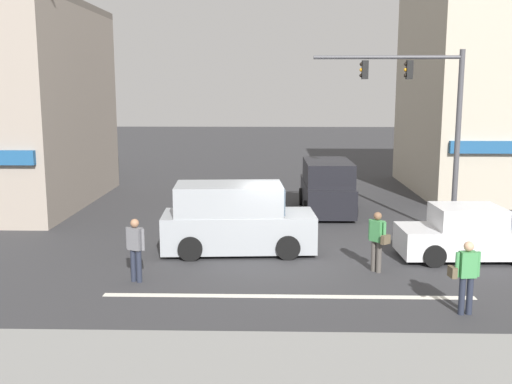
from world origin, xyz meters
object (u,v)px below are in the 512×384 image
utility_pole_far_right (465,117)px  traffic_light_mast (429,112)px  van_waiting_far (236,220)px  van_parked_curbside (327,187)px  pedestrian_far_side (378,238)px  utility_pole_near_left (41,103)px  pedestrian_foreground_with_bag (466,273)px  sedan_approaching_near (469,235)px  pedestrian_mid_crossing (135,246)px

utility_pole_far_right → traffic_light_mast: utility_pole_far_right is taller
van_waiting_far → van_parked_curbside: 6.92m
van_parked_curbside → pedestrian_far_side: size_ratio=2.77×
utility_pole_far_right → traffic_light_mast: size_ratio=1.15×
utility_pole_near_left → pedestrian_far_side: utility_pole_near_left is taller
van_waiting_far → pedestrian_foreground_with_bag: (5.38, -5.02, -0.05)m
van_waiting_far → sedan_approaching_near: size_ratio=1.13×
traffic_light_mast → van_waiting_far: traffic_light_mast is taller
utility_pole_near_left → sedan_approaching_near: size_ratio=2.05×
utility_pole_far_right → van_waiting_far: bearing=-138.1°
utility_pole_near_left → van_waiting_far: 9.14m
van_parked_curbside → utility_pole_near_left: bearing=-170.0°
pedestrian_foreground_with_bag → traffic_light_mast: bearing=83.0°
utility_pole_near_left → pedestrian_foreground_with_bag: 16.10m
van_parked_curbside → sedan_approaching_near: van_parked_curbside is taller
pedestrian_mid_crossing → pedestrian_far_side: size_ratio=1.00×
traffic_light_mast → pedestrian_foreground_with_bag: bearing=-97.0°
pedestrian_mid_crossing → pedestrian_foreground_with_bag: bearing=-14.9°
van_waiting_far → pedestrian_far_side: 4.42m
traffic_light_mast → pedestrian_foreground_with_bag: size_ratio=3.71×
utility_pole_near_left → utility_pole_far_right: bearing=14.4°
utility_pole_far_right → van_waiting_far: 13.02m
van_parked_curbside → pedestrian_mid_crossing: bearing=-122.5°
pedestrian_foreground_with_bag → pedestrian_mid_crossing: size_ratio=1.00×
utility_pole_near_left → traffic_light_mast: utility_pole_near_left is taller
pedestrian_mid_crossing → van_parked_curbside: bearing=57.5°
traffic_light_mast → van_parked_curbside: traffic_light_mast is taller
utility_pole_far_right → pedestrian_far_side: 12.12m
van_waiting_far → van_parked_curbside: (3.33, 6.07, 0.00)m
pedestrian_foreground_with_bag → pedestrian_far_side: 3.38m
utility_pole_near_left → van_waiting_far: bearing=-29.4°
sedan_approaching_near → pedestrian_far_side: size_ratio=2.49×
van_waiting_far → pedestrian_foreground_with_bag: size_ratio=2.82×
van_waiting_far → sedan_approaching_near: 6.92m
utility_pole_far_right → pedestrian_far_side: utility_pole_far_right is taller
pedestrian_foreground_with_bag → pedestrian_far_side: same height
van_waiting_far → pedestrian_mid_crossing: (-2.41, -2.94, -0.06)m
pedestrian_mid_crossing → pedestrian_far_side: bearing=8.9°
sedan_approaching_near → pedestrian_mid_crossing: pedestrian_mid_crossing is taller
utility_pole_near_left → pedestrian_far_side: (11.36, -6.11, -3.46)m
van_waiting_far → pedestrian_foreground_with_bag: bearing=-43.0°
utility_pole_near_left → traffic_light_mast: (13.65, -2.00, -0.23)m
traffic_light_mast → utility_pole_far_right: bearing=63.1°
utility_pole_far_right → van_parked_curbside: bearing=-158.4°
van_parked_curbside → pedestrian_foreground_with_bag: bearing=-79.6°
pedestrian_foreground_with_bag → pedestrian_mid_crossing: same height
traffic_light_mast → pedestrian_far_side: traffic_light_mast is taller
traffic_light_mast → sedan_approaching_near: bearing=-77.1°
van_waiting_far → pedestrian_foreground_with_bag: van_waiting_far is taller
pedestrian_foreground_with_bag → pedestrian_far_side: size_ratio=1.00×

